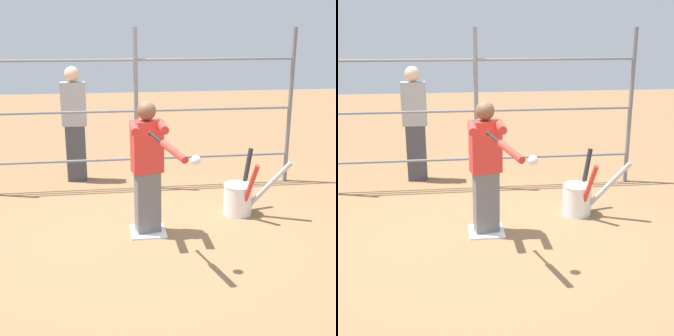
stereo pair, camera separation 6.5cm
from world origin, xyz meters
TOP-DOWN VIEW (x-y plane):
  - ground_plane at (0.00, 0.00)m, footprint 24.00×24.00m
  - home_plate at (0.00, 0.00)m, footprint 0.40×0.40m
  - fence_backstop at (0.00, -1.60)m, footprint 4.57×0.06m
  - batter at (0.00, 0.02)m, footprint 0.38×0.55m
  - baseball_bat_swinging at (-0.14, 0.86)m, footprint 0.28×0.78m
  - softball_in_flight at (-0.36, 0.90)m, footprint 0.10×0.10m
  - bat_bucket at (-1.20, -0.39)m, footprint 0.77×0.65m
  - bystander_behind_fence at (0.89, -2.06)m, footprint 0.36×0.22m

SIDE VIEW (x-z plane):
  - ground_plane at x=0.00m, z-range 0.00..0.00m
  - home_plate at x=0.00m, z-range 0.00..0.02m
  - bat_bucket at x=-1.20m, z-range -0.17..0.62m
  - batter at x=0.00m, z-range 0.06..1.57m
  - bystander_behind_fence at x=0.89m, z-range 0.04..1.76m
  - softball_in_flight at x=-0.36m, z-range 1.05..1.15m
  - fence_backstop at x=0.00m, z-range 0.00..2.26m
  - baseball_bat_swinging at x=-0.14m, z-range 1.14..1.27m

